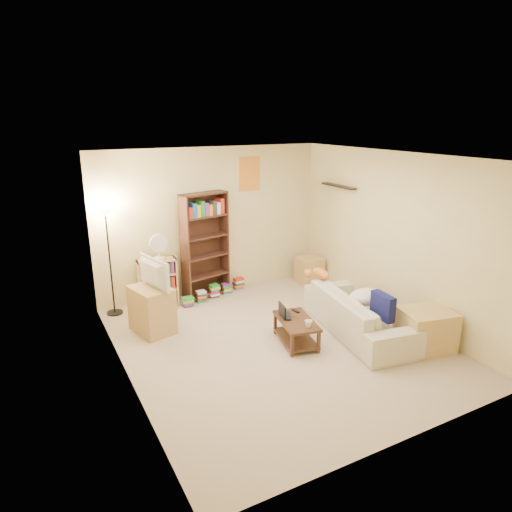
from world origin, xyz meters
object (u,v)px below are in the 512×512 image
tall_bookshelf (205,243)px  end_cabinet (426,330)px  tabby_cat (319,273)px  laptop (290,315)px  short_bookshelf (158,283)px  floor_lamp (107,231)px  coffee_table (296,329)px  side_table (309,270)px  mug (308,324)px  tv_stand (152,310)px  sofa (358,313)px  television (149,274)px  desk_fan (159,246)px

tall_bookshelf → end_cabinet: size_ratio=2.74×
tabby_cat → laptop: 1.05m
short_bookshelf → floor_lamp: (-0.70, 0.03, 0.95)m
laptop → end_cabinet: end_cabinet is taller
laptop → short_bookshelf: (-1.26, 1.99, 0.04)m
tabby_cat → coffee_table: tabby_cat is taller
floor_lamp → side_table: bearing=-4.4°
mug → tv_stand: tv_stand is taller
laptop → floor_lamp: floor_lamp is taller
sofa → tall_bookshelf: tall_bookshelf is taller
coffee_table → television: (-1.62, 1.26, 0.67)m
coffee_table → desk_fan: (-1.24, 2.08, 0.82)m
sofa → tall_bookshelf: size_ratio=1.18×
sofa → side_table: size_ratio=4.35×
sofa → short_bookshelf: size_ratio=2.66×
television → desk_fan: bearing=-39.6°
coffee_table → tv_stand: tv_stand is taller
tv_stand → side_table: bearing=-3.2°
desk_fan → side_table: 2.86m
tall_bookshelf → short_bookshelf: bearing=170.0°
tabby_cat → side_table: bearing=61.1°
television → tall_bookshelf: 1.49m
tv_stand → desk_fan: 1.14m
tabby_cat → floor_lamp: floor_lamp is taller
desk_fan → end_cabinet: desk_fan is taller
sofa → laptop: size_ratio=6.05×
laptop → desk_fan: (-1.22, 1.95, 0.67)m
mug → desk_fan: (-1.26, 2.34, 0.63)m
floor_lamp → side_table: floor_lamp is taller
tall_bookshelf → side_table: tall_bookshelf is taller
sofa → television: (-2.58, 1.39, 0.59)m
coffee_table → tv_stand: (-1.62, 1.26, 0.12)m
mug → tv_stand: (-1.64, 1.52, -0.06)m
sofa → coffee_table: size_ratio=2.48×
television → mug: bearing=-147.4°
mug → floor_lamp: floor_lamp is taller
tabby_cat → end_cabinet: 1.76m
desk_fan → short_bookshelf: bearing=136.4°
end_cabinet → tabby_cat: bearing=110.5°
desk_fan → floor_lamp: (-0.75, 0.07, 0.32)m
sofa → mug: (-0.94, -0.13, 0.10)m
television → short_bookshelf: 1.04m
coffee_table → laptop: laptop is taller
side_table → end_cabinet: 2.82m
tv_stand → tall_bookshelf: tall_bookshelf is taller
sofa → end_cabinet: size_ratio=3.22×
coffee_table → side_table: size_ratio=1.75×
short_bookshelf → floor_lamp: floor_lamp is taller
sofa → floor_lamp: bearing=61.6°
desk_fan → end_cabinet: size_ratio=0.64×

